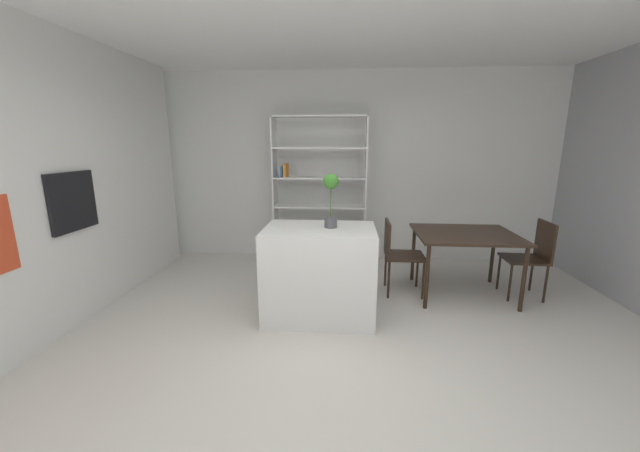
{
  "coord_description": "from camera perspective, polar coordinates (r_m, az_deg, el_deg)",
  "views": [
    {
      "loc": [
        0.11,
        -2.65,
        1.76
      ],
      "look_at": [
        -0.12,
        0.41,
        1.05
      ],
      "focal_mm": 20.13,
      "sensor_mm": 36.0,
      "label": 1
    }
  ],
  "objects": [
    {
      "name": "ground_plane",
      "position": [
        3.18,
        1.78,
        -20.6
      ],
      "size": [
        8.9,
        8.9,
        0.0
      ],
      "primitive_type": "plane",
      "color": "beige"
    },
    {
      "name": "open_bookshelf",
      "position": [
        5.23,
        -0.25,
        5.53
      ],
      "size": [
        1.34,
        0.34,
        2.14
      ],
      "color": "white",
      "rests_on": "ground_plane"
    },
    {
      "name": "dining_chair_window_side",
      "position": [
        4.81,
        30.81,
        -3.67
      ],
      "size": [
        0.45,
        0.42,
        0.9
      ],
      "rotation": [
        0.0,
        0.0,
        -1.61
      ],
      "color": "black",
      "rests_on": "ground_plane"
    },
    {
      "name": "dining_chair_island_side",
      "position": [
        4.34,
        12.09,
        -3.76
      ],
      "size": [
        0.45,
        0.43,
        0.88
      ],
      "rotation": [
        0.0,
        0.0,
        1.57
      ],
      "color": "black",
      "rests_on": "ground_plane"
    },
    {
      "name": "kitchen_island",
      "position": [
        3.71,
        -0.04,
        -7.4
      ],
      "size": [
        1.11,
        0.76,
        0.94
      ],
      "primitive_type": "cube",
      "color": "silver",
      "rests_on": "ground_plane"
    },
    {
      "name": "back_partition",
      "position": [
        5.54,
        3.27,
        9.27
      ],
      "size": [
        6.47,
        0.06,
        2.8
      ],
      "primitive_type": "cube",
      "color": "silver",
      "rests_on": "ground_plane"
    },
    {
      "name": "dining_table",
      "position": [
        4.48,
        22.08,
        -1.92
      ],
      "size": [
        1.12,
        0.96,
        0.75
      ],
      "color": "black",
      "rests_on": "ground_plane"
    },
    {
      "name": "potted_plant_on_island",
      "position": [
        3.54,
        1.73,
        4.95
      ],
      "size": [
        0.15,
        0.15,
        0.54
      ],
      "color": "#4C4C51",
      "rests_on": "kitchen_island"
    },
    {
      "name": "built_in_oven",
      "position": [
        4.17,
        -34.67,
        3.26
      ],
      "size": [
        0.06,
        0.57,
        0.56
      ],
      "color": "black",
      "rests_on": "ground_plane"
    }
  ]
}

